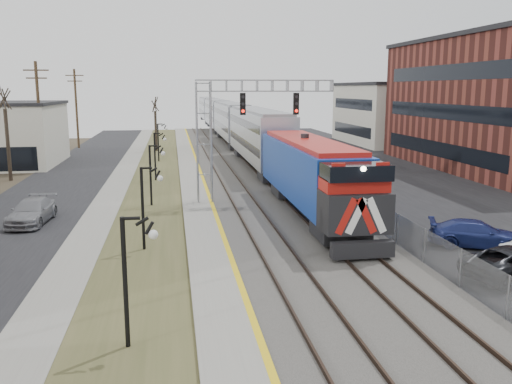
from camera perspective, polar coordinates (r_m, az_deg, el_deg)
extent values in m
cube|color=black|center=(43.90, -20.44, 0.24)|extent=(7.00, 120.00, 0.04)
cube|color=gray|center=(43.20, -14.59, 0.44)|extent=(2.00, 120.00, 0.08)
cube|color=#434625|center=(43.00, -10.61, 0.55)|extent=(4.00, 120.00, 0.06)
cube|color=gray|center=(42.98, -6.62, 0.78)|extent=(2.00, 120.00, 0.24)
cube|color=#595651|center=(43.45, -0.01, 0.94)|extent=(8.00, 120.00, 0.20)
cube|color=black|center=(46.79, 14.67, 1.19)|extent=(16.00, 120.00, 0.04)
cube|color=gold|center=(43.00, -5.45, 0.98)|extent=(0.24, 120.00, 0.01)
cube|color=#2D2119|center=(43.09, -3.63, 1.07)|extent=(0.08, 120.00, 0.15)
cube|color=#2D2119|center=(43.25, -1.65, 1.12)|extent=(0.08, 120.00, 0.15)
cube|color=#2D2119|center=(43.54, 0.96, 1.19)|extent=(0.08, 120.00, 0.15)
cube|color=#2D2119|center=(43.82, 2.90, 1.24)|extent=(0.08, 120.00, 0.15)
cube|color=#123697|center=(31.79, 5.96, 1.55)|extent=(3.00, 17.00, 4.25)
cube|color=black|center=(24.08, 11.14, -5.95)|extent=(2.80, 0.50, 0.70)
cube|color=#A1A2AB|center=(51.47, 0.22, 5.75)|extent=(3.00, 22.00, 5.33)
cube|color=#A1A2AB|center=(74.02, -2.56, 7.29)|extent=(3.00, 22.00, 5.33)
cube|color=#A1A2AB|center=(96.68, -4.05, 8.11)|extent=(3.00, 22.00, 5.33)
cube|color=#A1A2AB|center=(119.39, -4.98, 8.61)|extent=(3.00, 22.00, 5.33)
cube|color=gray|center=(35.54, -5.49, 5.02)|extent=(1.00, 1.00, 8.00)
cube|color=gray|center=(35.81, 0.92, 11.12)|extent=(9.00, 0.80, 0.80)
cube|color=black|center=(35.16, -1.40, 9.25)|extent=(0.35, 0.25, 1.40)
cube|color=black|center=(35.78, 4.24, 9.25)|extent=(0.35, 0.25, 1.40)
cylinder|color=black|center=(16.35, -13.60, -9.40)|extent=(0.14, 0.14, 4.00)
cylinder|color=black|center=(25.95, -11.84, -1.79)|extent=(0.14, 0.14, 4.00)
cylinder|color=black|center=(35.77, -11.04, 1.67)|extent=(0.14, 0.14, 4.00)
cylinder|color=black|center=(45.67, -10.59, 3.64)|extent=(0.14, 0.14, 4.00)
cylinder|color=black|center=(57.59, -10.25, 5.11)|extent=(0.14, 0.14, 4.00)
cylinder|color=#4C3823|center=(53.72, -21.84, 7.32)|extent=(0.28, 0.28, 10.00)
cylinder|color=#4C3823|center=(73.33, -18.37, 8.28)|extent=(0.28, 0.28, 10.00)
cube|color=gray|center=(44.16, 5.38, 1.97)|extent=(0.04, 120.00, 1.60)
cube|color=beige|center=(79.36, 15.57, 7.86)|extent=(16.00, 18.00, 8.00)
cylinder|color=#382D23|center=(49.40, -24.65, 4.51)|extent=(0.30, 0.30, 5.95)
cylinder|color=#382D23|center=(67.53, -10.50, 6.31)|extent=(0.30, 0.30, 4.90)
imported|color=navy|center=(28.25, 22.21, -4.18)|extent=(4.81, 3.35, 1.29)
imported|color=slate|center=(47.01, 11.19, 2.20)|extent=(4.31, 2.74, 1.37)
imported|color=#0B381C|center=(47.16, 8.64, 2.40)|extent=(4.81, 3.30, 1.50)
imported|color=gray|center=(33.23, -22.53, -1.97)|extent=(2.27, 4.82, 1.36)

